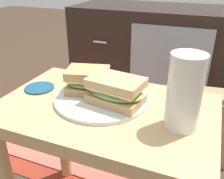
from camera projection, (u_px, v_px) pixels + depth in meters
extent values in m
cube|color=tan|center=(105.00, 111.00, 0.65)|extent=(0.56, 0.36, 0.04)
cylinder|color=tan|center=(63.00, 132.00, 0.96)|extent=(0.04, 0.04, 0.43)
cylinder|color=tan|center=(195.00, 167.00, 0.79)|extent=(0.04, 0.04, 0.43)
cube|color=black|center=(155.00, 56.00, 1.54)|extent=(0.96, 0.44, 0.58)
cube|color=#8C9EA8|center=(168.00, 69.00, 1.30)|extent=(0.41, 0.01, 0.44)
cylinder|color=silver|center=(100.00, 42.00, 1.38)|extent=(0.08, 0.01, 0.01)
cylinder|color=silver|center=(101.00, 79.00, 1.48)|extent=(0.08, 0.01, 0.01)
cube|color=maroon|center=(86.00, 123.00, 1.38)|extent=(1.09, 0.89, 0.01)
cube|color=#BA5B4C|center=(85.00, 122.00, 1.38)|extent=(0.89, 0.73, 0.00)
cylinder|color=silver|center=(102.00, 98.00, 0.67)|extent=(0.25, 0.25, 0.01)
cube|color=tan|center=(88.00, 88.00, 0.69)|extent=(0.13, 0.11, 0.02)
ellipsoid|color=#729E4C|center=(88.00, 81.00, 0.69)|extent=(0.14, 0.12, 0.02)
cube|color=beige|center=(88.00, 78.00, 0.68)|extent=(0.12, 0.10, 0.01)
cube|color=tan|center=(88.00, 73.00, 0.67)|extent=(0.13, 0.11, 0.02)
cube|color=tan|center=(116.00, 98.00, 0.64)|extent=(0.15, 0.11, 0.02)
ellipsoid|color=#8CB260|center=(116.00, 91.00, 0.63)|extent=(0.16, 0.12, 0.02)
cube|color=beige|center=(116.00, 88.00, 0.62)|extent=(0.14, 0.10, 0.01)
cube|color=tan|center=(116.00, 82.00, 0.62)|extent=(0.15, 0.11, 0.02)
cylinder|color=silver|center=(184.00, 92.00, 0.53)|extent=(0.07, 0.07, 0.17)
cylinder|color=#B26014|center=(184.00, 96.00, 0.53)|extent=(0.07, 0.07, 0.14)
cylinder|color=white|center=(189.00, 62.00, 0.50)|extent=(0.07, 0.07, 0.01)
cylinder|color=navy|center=(39.00, 88.00, 0.73)|extent=(0.09, 0.09, 0.01)
cube|color=tan|center=(202.00, 128.00, 1.09)|extent=(0.25, 0.16, 0.31)
cube|color=#987950|center=(208.00, 94.00, 1.02)|extent=(0.23, 0.14, 0.02)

